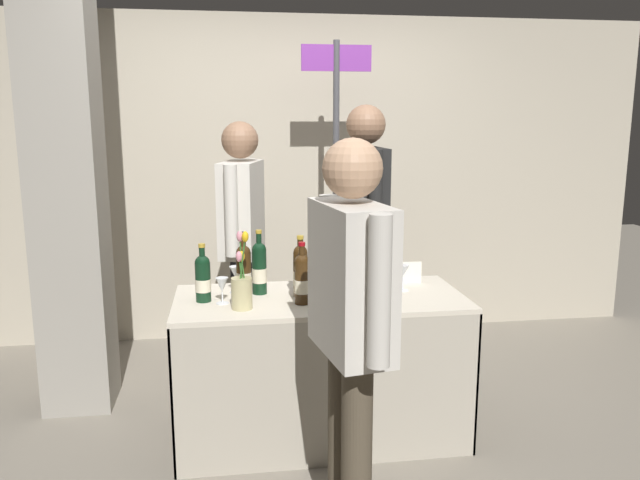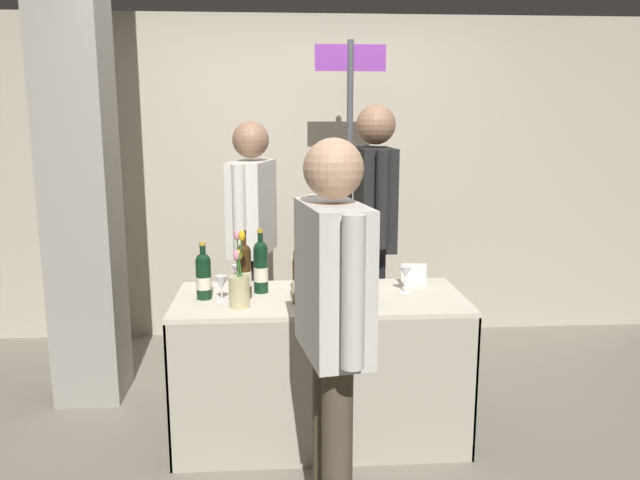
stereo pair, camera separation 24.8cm
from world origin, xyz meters
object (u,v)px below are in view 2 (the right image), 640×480
featured_wine_bottle (369,275)px  wine_glass_mid (238,272)px  flower_vase (239,286)px  booth_signpost (349,171)px  concrete_pillar (75,106)px  tasting_table (320,342)px  display_bottle_0 (204,275)px  taster_foreground_right (333,311)px  vendor_presenter (252,226)px  wine_glass_near_vendor (222,284)px  wine_glass_near_taster (405,273)px

featured_wine_bottle → wine_glass_mid: bearing=158.8°
flower_vase → booth_signpost: bearing=62.3°
wine_glass_mid → booth_signpost: bearing=55.0°
wine_glass_mid → flower_vase: flower_vase is taller
concrete_pillar → featured_wine_bottle: 1.94m
tasting_table → booth_signpost: booth_signpost is taller
display_bottle_0 → taster_foreground_right: size_ratio=0.18×
concrete_pillar → featured_wine_bottle: (1.60, -0.71, -0.84)m
featured_wine_bottle → taster_foreground_right: size_ratio=0.21×
tasting_table → wine_glass_mid: size_ratio=10.54×
featured_wine_bottle → wine_glass_mid: size_ratio=2.37×
taster_foreground_right → display_bottle_0: bearing=24.3°
concrete_pillar → vendor_presenter: bearing=13.9°
display_bottle_0 → wine_glass_mid: bearing=39.4°
wine_glass_near_vendor → wine_glass_mid: (0.07, 0.19, 0.01)m
booth_signpost → display_bottle_0: bearing=-127.3°
vendor_presenter → booth_signpost: booth_signpost is taller
flower_vase → taster_foreground_right: size_ratio=0.24×
tasting_table → display_bottle_0: display_bottle_0 is taller
concrete_pillar → wine_glass_near_taster: (1.82, -0.55, -0.88)m
featured_wine_bottle → wine_glass_near_vendor: (-0.74, 0.07, -0.05)m
concrete_pillar → wine_glass_near_taster: bearing=-16.7°
tasting_table → taster_foreground_right: size_ratio=0.93×
tasting_table → concrete_pillar: bearing=156.5°
display_bottle_0 → flower_vase: 0.25m
concrete_pillar → wine_glass_mid: 1.36m
display_bottle_0 → vendor_presenter: size_ratio=0.18×
wine_glass_near_taster → vendor_presenter: size_ratio=0.08×
wine_glass_near_taster → taster_foreground_right: size_ratio=0.09×
tasting_table → display_bottle_0: 0.70m
concrete_pillar → tasting_table: 1.93m
display_bottle_0 → wine_glass_mid: display_bottle_0 is taller
booth_signpost → wine_glass_mid: bearing=-125.0°
concrete_pillar → vendor_presenter: concrete_pillar is taller
wine_glass_mid → flower_vase: bearing=-85.5°
vendor_presenter → taster_foreground_right: bearing=26.2°
featured_wine_bottle → taster_foreground_right: (-0.25, -0.76, 0.06)m
wine_glass_near_taster → taster_foreground_right: taster_foreground_right is taller
tasting_table → featured_wine_bottle: 0.47m
featured_wine_bottle → wine_glass_near_taster: size_ratio=2.39×
tasting_table → wine_glass_near_vendor: (-0.50, -0.05, 0.34)m
flower_vase → tasting_table: bearing=21.2°
concrete_pillar → display_bottle_0: bearing=-37.6°
featured_wine_bottle → flower_vase: size_ratio=0.86×
wine_glass_mid → vendor_presenter: size_ratio=0.09×
concrete_pillar → vendor_presenter: (0.98, 0.24, -0.75)m
tasting_table → wine_glass_near_taster: (0.46, 0.05, 0.35)m
flower_vase → featured_wine_bottle: bearing=3.4°
vendor_presenter → booth_signpost: (0.66, 0.32, 0.32)m
taster_foreground_right → wine_glass_near_vendor: bearing=21.4°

